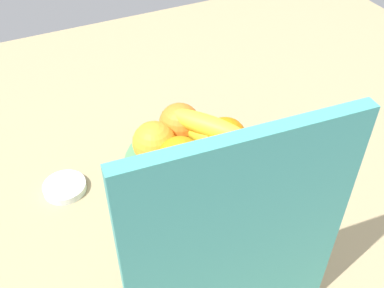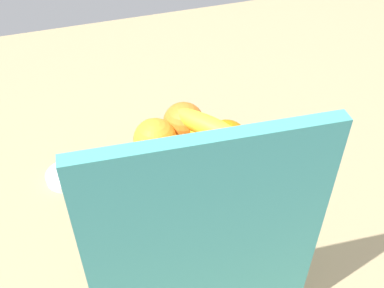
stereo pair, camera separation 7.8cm
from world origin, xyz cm
name	(u,v)px [view 1 (the left image)]	position (x,y,z in cm)	size (l,w,h in cm)	color
ground_plane	(176,184)	(0.00, 0.00, -1.50)	(180.00, 140.00, 3.00)	#9D8A64
fruit_bowl	(192,169)	(-2.90, 1.15, 2.42)	(25.41, 25.41, 4.85)	#53A25F
orange_front_left	(180,159)	(0.63, 3.70, 8.82)	(7.95, 7.95, 7.95)	orange
orange_front_right	(217,161)	(-4.87, 6.98, 8.82)	(7.95, 7.95, 7.95)	orange
orange_center	(225,138)	(-9.07, 2.31, 8.82)	(7.95, 7.95, 7.95)	orange
orange_back_left	(180,123)	(-3.32, -5.27, 8.82)	(7.95, 7.95, 7.95)	orange
orange_back_right	(154,142)	(3.13, -2.19, 8.82)	(7.95, 7.95, 7.95)	orange
banana_bunch	(206,137)	(-6.00, 0.61, 9.05)	(13.45, 18.39, 8.40)	yellow
cutting_board	(238,249)	(4.72, 30.07, 18.00)	(28.00, 1.80, 36.00)	teal
jar_lid	(65,187)	(19.96, -6.33, 0.72)	(7.97, 7.97, 1.44)	silver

